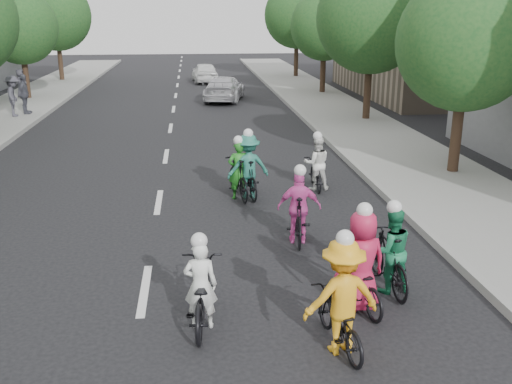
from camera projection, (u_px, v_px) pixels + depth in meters
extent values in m
plane|color=black|center=(145.00, 290.00, 10.26)|extent=(120.00, 120.00, 0.00)
cube|color=gray|center=(390.00, 148.00, 20.55)|extent=(4.00, 80.00, 0.15)
cube|color=#999993|center=(337.00, 149.00, 20.34)|extent=(0.18, 80.00, 0.18)
cube|color=gray|center=(447.00, 25.00, 33.47)|extent=(10.00, 14.00, 8.00)
cylinder|color=black|center=(26.00, 80.00, 31.77)|extent=(0.32, 0.32, 2.27)
sphere|color=#194C1F|center=(20.00, 27.00, 30.92)|extent=(4.00, 4.00, 4.00)
cylinder|color=black|center=(61.00, 64.00, 40.27)|extent=(0.32, 0.32, 2.48)
sphere|color=#194C1F|center=(56.00, 15.00, 39.27)|extent=(4.80, 4.80, 4.80)
cylinder|color=black|center=(456.00, 139.00, 17.10)|extent=(0.32, 0.32, 2.27)
sphere|color=#194C1F|center=(466.00, 41.00, 16.24)|extent=(4.00, 4.00, 4.00)
cylinder|color=black|center=(367.00, 94.00, 25.59)|extent=(0.32, 0.32, 2.48)
sphere|color=#194C1F|center=(372.00, 18.00, 24.60)|extent=(4.80, 4.80, 4.80)
cylinder|color=black|center=(323.00, 75.00, 34.15)|extent=(0.32, 0.32, 2.27)
sphere|color=#194C1F|center=(324.00, 26.00, 33.29)|extent=(4.00, 4.00, 4.00)
cylinder|color=black|center=(296.00, 61.00, 42.64)|extent=(0.32, 0.32, 2.48)
sphere|color=#194C1F|center=(297.00, 15.00, 41.64)|extent=(4.80, 4.80, 4.80)
imported|color=black|center=(201.00, 295.00, 9.04)|extent=(0.82, 1.94, 0.99)
imported|color=white|center=(201.00, 285.00, 8.87)|extent=(0.56, 0.39, 1.44)
sphere|color=white|center=(199.00, 241.00, 8.65)|extent=(0.26, 0.26, 0.26)
imported|color=black|center=(388.00, 260.00, 10.18)|extent=(0.60, 1.84, 1.09)
imported|color=#1B7A4D|center=(391.00, 250.00, 10.02)|extent=(0.79, 0.63, 1.56)
sphere|color=white|center=(394.00, 207.00, 9.77)|extent=(0.26, 0.26, 0.26)
imported|color=black|center=(339.00, 321.00, 8.41)|extent=(0.81, 1.71, 0.86)
imported|color=#FEAC1C|center=(342.00, 297.00, 8.18)|extent=(1.22, 0.81, 1.76)
sphere|color=white|center=(345.00, 239.00, 7.91)|extent=(0.26, 0.26, 0.26)
imported|color=black|center=(298.00, 217.00, 12.33)|extent=(0.73, 1.85, 1.08)
imported|color=#EE54B6|center=(299.00, 207.00, 12.16)|extent=(0.97, 0.50, 1.59)
sphere|color=white|center=(300.00, 170.00, 11.91)|extent=(0.26, 0.26, 0.26)
imported|color=black|center=(358.00, 281.00, 9.60)|extent=(0.87, 1.79, 0.90)
imported|color=#C61F4A|center=(362.00, 261.00, 9.38)|extent=(0.93, 0.68, 1.73)
sphere|color=white|center=(365.00, 210.00, 9.11)|extent=(0.26, 0.26, 0.26)
imported|color=black|center=(238.00, 177.00, 15.23)|extent=(0.83, 1.90, 1.11)
imported|color=#247D22|center=(239.00, 170.00, 15.07)|extent=(0.63, 0.47, 1.56)
sphere|color=white|center=(238.00, 141.00, 14.82)|extent=(0.26, 0.26, 0.26)
imported|color=black|center=(316.00, 174.00, 16.07)|extent=(0.60, 1.57, 0.82)
imported|color=white|center=(317.00, 163.00, 15.87)|extent=(0.75, 0.59, 1.50)
sphere|color=white|center=(318.00, 136.00, 15.63)|extent=(0.26, 0.26, 0.26)
imported|color=black|center=(248.00, 177.00, 15.31)|extent=(0.79, 1.83, 1.07)
imported|color=#267361|center=(248.00, 166.00, 15.11)|extent=(1.21, 0.82, 1.73)
sphere|color=white|center=(248.00, 134.00, 14.84)|extent=(0.26, 0.26, 0.26)
imported|color=silver|center=(224.00, 88.00, 31.81)|extent=(2.79, 4.94, 1.35)
imported|color=white|center=(205.00, 72.00, 40.07)|extent=(1.89, 4.14, 1.38)
imported|color=#4B4956|center=(13.00, 96.00, 26.14)|extent=(0.91, 1.31, 1.86)
imported|color=#51525E|center=(24.00, 94.00, 26.77)|extent=(0.48, 1.09, 1.85)
imported|color=#45444F|center=(21.00, 84.00, 31.69)|extent=(0.56, 0.82, 1.61)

